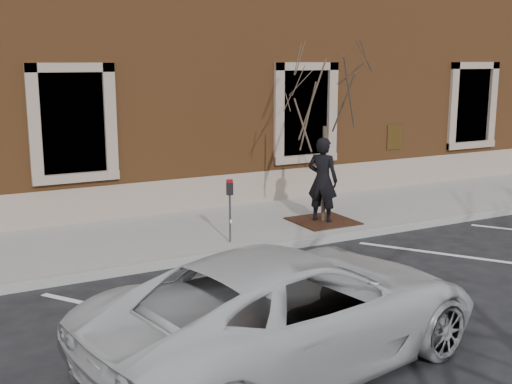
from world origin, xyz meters
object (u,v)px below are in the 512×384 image
sapling (326,99)px  white_truck (292,308)px  parking_meter (230,199)px  man (323,180)px

sapling → white_truck: (-4.07, -5.37, -2.17)m
parking_meter → white_truck: 5.09m
parking_meter → sapling: size_ratio=0.33×
parking_meter → sapling: sapling is taller
white_truck → man: bearing=-47.6°
white_truck → parking_meter: bearing=-27.6°
man → parking_meter: man is taller
man → sapling: (0.04, 0.00, 1.79)m
sapling → white_truck: bearing=-127.2°
man → sapling: 1.79m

